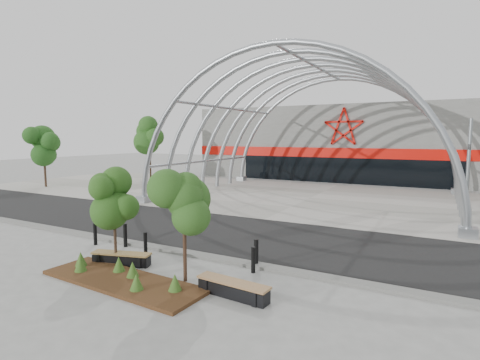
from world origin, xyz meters
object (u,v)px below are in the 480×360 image
object	(u,v)px
signal_pole	(467,176)
street_tree_0	(114,202)
bollard_2	(145,243)
street_tree_1	(184,204)
bench_1	(233,289)
bench_0	(121,259)

from	to	relation	value
signal_pole	street_tree_0	xyz separation A→B (m)	(-11.58, -10.52, -0.55)
street_tree_0	bollard_2	size ratio (longest dim) A/B	3.59
street_tree_1	signal_pole	bearing A→B (deg)	51.74
signal_pole	street_tree_0	bearing A→B (deg)	-137.75
street_tree_1	bench_1	bearing A→B (deg)	-9.74
signal_pole	street_tree_1	world-z (taller)	signal_pole
signal_pole	bench_0	size ratio (longest dim) A/B	2.45
bench_0	bollard_2	size ratio (longest dim) A/B	2.48
signal_pole	street_tree_0	size ratio (longest dim) A/B	1.69
bench_0	bench_1	distance (m)	5.04
bench_1	bollard_2	distance (m)	5.41
street_tree_0	bench_1	world-z (taller)	street_tree_0
signal_pole	bollard_2	world-z (taller)	signal_pole
street_tree_1	bollard_2	bearing A→B (deg)	153.90
bench_1	street_tree_0	bearing A→B (deg)	175.38
signal_pole	bench_1	xyz separation A→B (m)	(-6.36, -10.94, -2.67)
street_tree_0	street_tree_1	distance (m)	3.23
street_tree_1	bench_0	xyz separation A→B (m)	(-3.02, 0.15, -2.35)
street_tree_0	bollard_2	bearing A→B (deg)	84.21
bench_0	bench_1	bearing A→B (deg)	-5.64
signal_pole	bench_0	bearing A→B (deg)	-137.45
street_tree_0	bench_1	distance (m)	5.65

